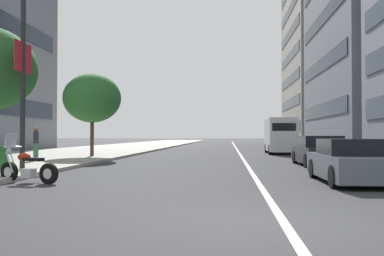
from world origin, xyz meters
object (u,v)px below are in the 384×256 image
Objects in this scene: car_following_behind at (319,152)px; delivery_van_ahead at (280,135)px; car_approaching_light at (352,162)px; street_lamp_with_banners at (32,38)px; motorcycle_by_sign_pole at (28,168)px; pedestrian_on_plaza at (36,143)px; street_tree_far_plaza at (92,98)px.

car_following_behind is 12.77m from delivery_van_ahead.
street_lamp_with_banners is at bearing 79.85° from car_approaching_light.
car_following_behind is (8.04, -10.13, 0.21)m from motorcycle_by_sign_pole.
pedestrian_on_plaza reaches higher than car_approaching_light.
car_approaching_light is 2.48× the size of pedestrian_on_plaza.
delivery_van_ahead reaches higher than car_approaching_light.
street_tree_far_plaza reaches higher than motorcycle_by_sign_pole.
car_following_behind is 0.88× the size of street_tree_far_plaza.
street_tree_far_plaza is (12.39, 12.00, 3.08)m from car_approaching_light.
motorcycle_by_sign_pole is 13.84m from street_tree_far_plaza.
street_tree_far_plaza reaches higher than delivery_van_ahead.
delivery_van_ahead is at bearing -97.73° from motorcycle_by_sign_pole.
delivery_van_ahead is 0.68× the size of street_lamp_with_banners.
street_tree_far_plaza reaches higher than car_approaching_light.
car_approaching_light is at bearing -157.30° from motorcycle_by_sign_pole.
car_following_behind is at bearing -4.33° from car_approaching_light.
delivery_van_ahead is at bearing -58.46° from street_tree_far_plaza.
car_approaching_light is 11.81m from street_lamp_with_banners.
delivery_van_ahead is at bearing -31.74° from street_lamp_with_banners.
street_tree_far_plaza is at bearing 6.51° from street_lamp_with_banners.
car_approaching_light is 0.52× the size of street_lamp_with_banners.
motorcycle_by_sign_pole is at bearing 95.11° from car_approaching_light.
pedestrian_on_plaza is at bearing 87.66° from car_following_behind.
car_approaching_light is at bearing 174.70° from car_following_behind.
motorcycle_by_sign_pole is at bearing -156.12° from street_lamp_with_banners.
motorcycle_by_sign_pole is 9.21m from pedestrian_on_plaza.
delivery_van_ahead is at bearing -0.81° from car_approaching_light.
delivery_van_ahead is 3.25× the size of pedestrian_on_plaza.
motorcycle_by_sign_pole is 5.46m from street_lamp_with_banners.
street_lamp_with_banners reaches higher than pedestrian_on_plaza.
street_tree_far_plaza is at bearing 66.72° from car_following_behind.
delivery_van_ahead is 14.63m from street_tree_far_plaza.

